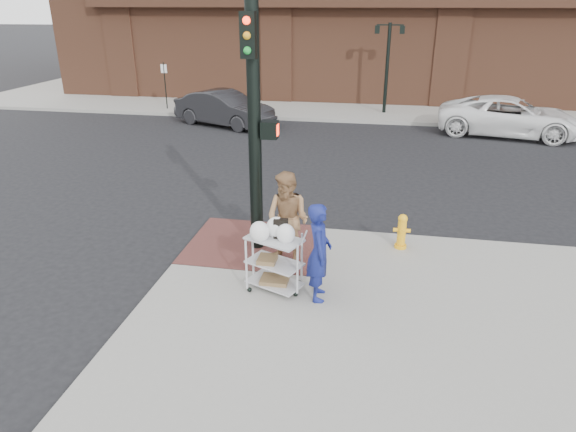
% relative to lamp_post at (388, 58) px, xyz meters
% --- Properties ---
extents(ground, '(220.00, 220.00, 0.00)m').
position_rel_lamp_post_xyz_m(ground, '(-2.00, -16.00, -2.62)').
color(ground, black).
rests_on(ground, ground).
extents(sidewalk_far, '(65.00, 36.00, 0.15)m').
position_rel_lamp_post_xyz_m(sidewalk_far, '(10.50, 16.00, -2.54)').
color(sidewalk_far, gray).
rests_on(sidewalk_far, ground).
extents(brick_curb_ramp, '(2.80, 2.40, 0.01)m').
position_rel_lamp_post_xyz_m(brick_curb_ramp, '(-2.60, -15.10, -2.46)').
color(brick_curb_ramp, '#532A27').
rests_on(brick_curb_ramp, sidewalk_near).
extents(lamp_post, '(1.32, 0.22, 4.00)m').
position_rel_lamp_post_xyz_m(lamp_post, '(0.00, 0.00, 0.00)').
color(lamp_post, black).
rests_on(lamp_post, sidewalk_far).
extents(parking_sign, '(0.05, 0.05, 2.20)m').
position_rel_lamp_post_xyz_m(parking_sign, '(-10.50, -1.00, -1.37)').
color(parking_sign, black).
rests_on(parking_sign, sidewalk_far).
extents(traffic_signal_pole, '(0.61, 0.51, 5.00)m').
position_rel_lamp_post_xyz_m(traffic_signal_pole, '(-2.48, -15.23, 0.21)').
color(traffic_signal_pole, black).
rests_on(traffic_signal_pole, sidewalk_near).
extents(woman_blue, '(0.51, 0.70, 1.77)m').
position_rel_lamp_post_xyz_m(woman_blue, '(-0.96, -16.99, -1.58)').
color(woman_blue, navy).
rests_on(woman_blue, sidewalk_near).
extents(pedestrian_tan, '(1.13, 1.02, 1.90)m').
position_rel_lamp_post_xyz_m(pedestrian_tan, '(-1.72, -15.84, -1.52)').
color(pedestrian_tan, '#996F48').
rests_on(pedestrian_tan, sidewalk_near).
extents(sedan_dark, '(4.78, 3.19, 1.49)m').
position_rel_lamp_post_xyz_m(sedan_dark, '(-6.81, -3.46, -1.87)').
color(sedan_dark, black).
rests_on(sedan_dark, ground).
extents(minivan_white, '(5.89, 3.56, 1.53)m').
position_rel_lamp_post_xyz_m(minivan_white, '(4.97, -3.14, -1.85)').
color(minivan_white, white).
rests_on(minivan_white, ground).
extents(utility_cart, '(1.11, 0.88, 1.36)m').
position_rel_lamp_post_xyz_m(utility_cart, '(-1.78, -16.84, -1.85)').
color(utility_cart, '#B2B3B7').
rests_on(utility_cart, sidewalk_near).
extents(fire_hydrant, '(0.36, 0.25, 0.77)m').
position_rel_lamp_post_xyz_m(fire_hydrant, '(0.52, -14.71, -2.08)').
color(fire_hydrant, '#FFB215').
rests_on(fire_hydrant, sidewalk_near).
extents(newsbox_red, '(0.47, 0.45, 0.91)m').
position_rel_lamp_post_xyz_m(newsbox_red, '(-7.91, -0.65, -2.01)').
color(newsbox_red, maroon).
rests_on(newsbox_red, sidewalk_far).
extents(newsbox_yellow, '(0.52, 0.50, 0.96)m').
position_rel_lamp_post_xyz_m(newsbox_yellow, '(-7.65, -1.15, -1.99)').
color(newsbox_yellow, yellow).
rests_on(newsbox_yellow, sidewalk_far).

